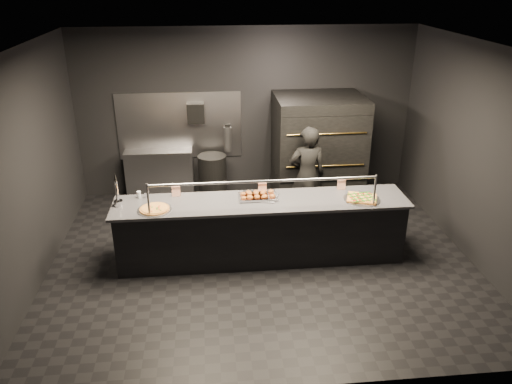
# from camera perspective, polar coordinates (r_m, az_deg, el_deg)

# --- Properties ---
(room) EXTENTS (6.04, 6.00, 3.00)m
(room) POSITION_cam_1_polar(r_m,az_deg,el_deg) (6.74, 0.39, 3.60)
(room) COLOR black
(room) RESTS_ON ground
(service_counter) EXTENTS (4.10, 0.78, 1.37)m
(service_counter) POSITION_cam_1_polar(r_m,az_deg,el_deg) (7.12, 0.60, -4.33)
(service_counter) COLOR black
(service_counter) RESTS_ON ground
(pizza_oven) EXTENTS (1.50, 1.23, 1.91)m
(pizza_oven) POSITION_cam_1_polar(r_m,az_deg,el_deg) (8.83, 7.04, 4.82)
(pizza_oven) COLOR black
(pizza_oven) RESTS_ON ground
(prep_shelf) EXTENTS (1.20, 0.35, 0.90)m
(prep_shelf) POSITION_cam_1_polar(r_m,az_deg,el_deg) (9.24, -10.91, 2.03)
(prep_shelf) COLOR #99999E
(prep_shelf) RESTS_ON ground
(towel_dispenser) EXTENTS (0.30, 0.20, 0.35)m
(towel_dispenser) POSITION_cam_1_polar(r_m,az_deg,el_deg) (8.92, -6.90, 8.95)
(towel_dispenser) COLOR black
(towel_dispenser) RESTS_ON room
(fire_extinguisher) EXTENTS (0.14, 0.14, 0.51)m
(fire_extinguisher) POSITION_cam_1_polar(r_m,az_deg,el_deg) (9.08, -3.26, 6.12)
(fire_extinguisher) COLOR #B2B2B7
(fire_extinguisher) RESTS_ON room
(beer_tap) EXTENTS (0.13, 0.18, 0.49)m
(beer_tap) POSITION_cam_1_polar(r_m,az_deg,el_deg) (6.98, -15.55, -0.46)
(beer_tap) COLOR silver
(beer_tap) RESTS_ON service_counter
(round_pizza) EXTENTS (0.46, 0.46, 0.03)m
(round_pizza) POSITION_cam_1_polar(r_m,az_deg,el_deg) (6.78, -11.52, -1.92)
(round_pizza) COLOR silver
(round_pizza) RESTS_ON service_counter
(slider_tray_a) EXTENTS (0.42, 0.31, 0.07)m
(slider_tray_a) POSITION_cam_1_polar(r_m,az_deg,el_deg) (6.99, -0.29, -0.52)
(slider_tray_a) COLOR silver
(slider_tray_a) RESTS_ON service_counter
(slider_tray_b) EXTENTS (0.56, 0.48, 0.07)m
(slider_tray_b) POSITION_cam_1_polar(r_m,az_deg,el_deg) (7.01, 0.51, -0.39)
(slider_tray_b) COLOR silver
(slider_tray_b) RESTS_ON service_counter
(square_pizza) EXTENTS (0.51, 0.51, 0.05)m
(square_pizza) POSITION_cam_1_polar(r_m,az_deg,el_deg) (7.10, 12.00, -0.71)
(square_pizza) COLOR silver
(square_pizza) RESTS_ON service_counter
(condiment_jar) EXTENTS (0.15, 0.06, 0.10)m
(condiment_jar) POSITION_cam_1_polar(r_m,az_deg,el_deg) (7.18, -13.01, -0.30)
(condiment_jar) COLOR silver
(condiment_jar) RESTS_ON service_counter
(tent_cards) EXTENTS (2.51, 0.04, 0.15)m
(tent_cards) POSITION_cam_1_polar(r_m,az_deg,el_deg) (7.14, 0.55, 0.49)
(tent_cards) COLOR white
(tent_cards) RESTS_ON service_counter
(trash_bin) EXTENTS (0.51, 0.51, 0.84)m
(trash_bin) POSITION_cam_1_polar(r_m,az_deg,el_deg) (9.02, -4.98, 1.63)
(trash_bin) COLOR black
(trash_bin) RESTS_ON ground
(worker) EXTENTS (0.61, 0.41, 1.64)m
(worker) POSITION_cam_1_polar(r_m,az_deg,el_deg) (8.07, 5.84, 1.87)
(worker) COLOR black
(worker) RESTS_ON ground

